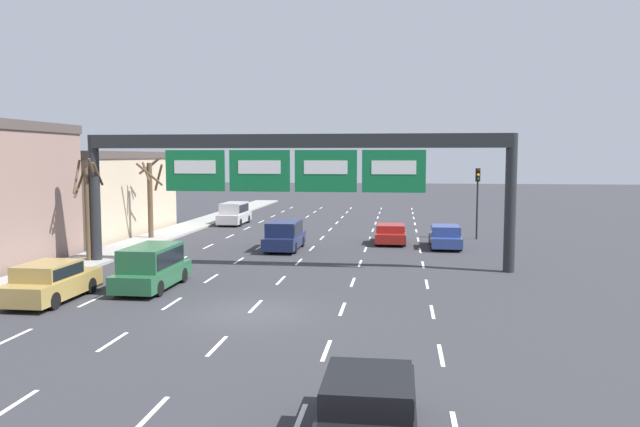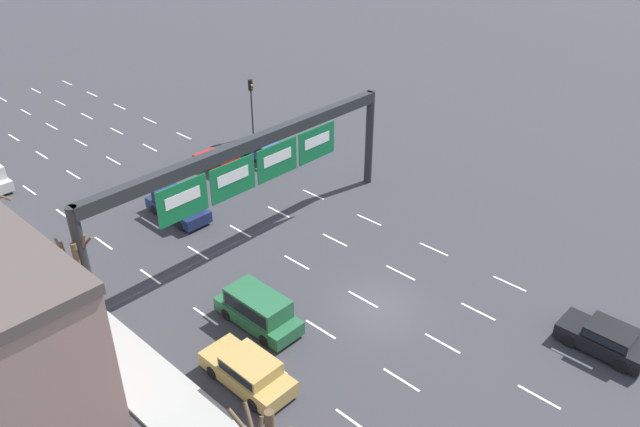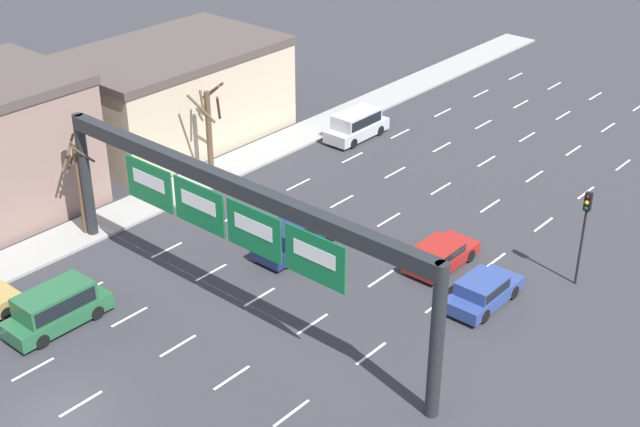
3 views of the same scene
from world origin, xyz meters
name	(u,v)px [view 2 (image 2 of 3)]	position (x,y,z in m)	size (l,w,h in m)	color
ground_plane	(378,308)	(0.00, 0.00, 0.00)	(220.00, 220.00, 0.00)	#333338
lane_dashes	(215,217)	(0.00, 13.50, 0.00)	(13.32, 67.00, 0.01)	white
sign_gantry	(252,160)	(0.00, 9.46, 5.40)	(21.95, 0.70, 6.78)	#232628
car_red	(220,161)	(4.79, 18.83, 0.69)	(1.95, 4.14, 1.27)	maroon
suv_green	(258,308)	(-5.13, 3.54, 1.03)	(1.91, 4.74, 1.86)	#235B38
car_gold	(249,370)	(-8.15, 0.81, 0.82)	(1.93, 4.62, 1.55)	#A88947
car_black	(605,338)	(4.83, -9.82, 0.78)	(1.88, 4.08, 1.46)	black
car_blue	(268,152)	(8.15, 17.28, 0.75)	(1.86, 4.25, 1.41)	navy
suv_navy	(178,204)	(-1.57, 15.25, 0.97)	(1.93, 4.68, 1.75)	#19234C
traffic_light_near_gantry	(251,96)	(10.58, 21.71, 3.45)	(0.30, 0.35, 4.85)	black
tree_bare_closest	(81,279)	(-11.04, 9.32, 3.07)	(1.39, 1.37, 5.42)	brown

